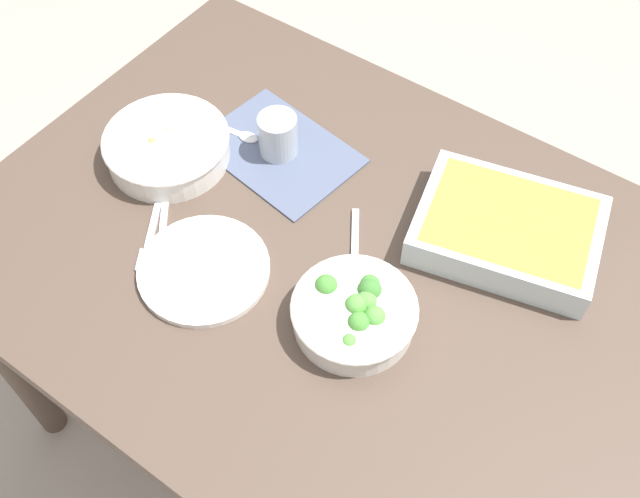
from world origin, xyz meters
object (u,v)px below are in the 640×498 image
at_px(spoon_by_stew, 165,203).
at_px(fork_on_table, 151,235).
at_px(baking_dish, 507,229).
at_px(stew_bowl, 167,146).
at_px(side_plate, 204,269).
at_px(spoon_by_broccoli, 355,262).
at_px(broccoli_bowl, 355,312).
at_px(spoon_spare, 230,130).
at_px(drink_cup, 278,137).

height_order(spoon_by_stew, fork_on_table, spoon_by_stew).
bearing_deg(baking_dish, stew_bowl, 17.35).
bearing_deg(side_plate, fork_on_table, -1.21).
xyz_separation_m(baking_dish, spoon_by_broccoli, (0.18, 0.19, -0.03)).
distance_m(baking_dish, side_plate, 0.51).
bearing_deg(baking_dish, broccoli_bowl, 66.83).
distance_m(broccoli_bowl, spoon_by_stew, 0.41).
relative_size(baking_dish, fork_on_table, 2.15).
relative_size(baking_dish, spoon_spare, 1.95).
relative_size(side_plate, spoon_by_broccoli, 1.40).
height_order(side_plate, spoon_by_stew, side_plate).
relative_size(side_plate, spoon_by_stew, 1.47).
relative_size(drink_cup, spoon_spare, 0.48).
xyz_separation_m(side_plate, spoon_by_broccoli, (-0.20, -0.16, -0.00)).
height_order(side_plate, spoon_spare, side_plate).
bearing_deg(spoon_by_broccoli, fork_on_table, 26.02).
distance_m(side_plate, fork_on_table, 0.12).
height_order(stew_bowl, side_plate, stew_bowl).
relative_size(spoon_by_stew, fork_on_table, 0.94).
relative_size(baking_dish, spoon_by_broccoli, 2.19).
relative_size(spoon_by_broccoli, fork_on_table, 0.99).
height_order(spoon_by_broccoli, spoon_spare, same).
relative_size(stew_bowl, spoon_by_broccoli, 1.47).
relative_size(stew_bowl, fork_on_table, 1.45).
bearing_deg(spoon_spare, broccoli_bowl, 153.74).
relative_size(drink_cup, spoon_by_broccoli, 0.54).
distance_m(stew_bowl, baking_dish, 0.62).
relative_size(drink_cup, spoon_by_stew, 0.57).
xyz_separation_m(stew_bowl, side_plate, (-0.22, 0.16, -0.03)).
bearing_deg(side_plate, spoon_spare, -58.16).
bearing_deg(broccoli_bowl, spoon_by_stew, -0.95).
distance_m(stew_bowl, broccoli_bowl, 0.48).
xyz_separation_m(stew_bowl, spoon_by_stew, (-0.07, 0.09, -0.03)).
height_order(baking_dish, drink_cup, drink_cup).
height_order(side_plate, fork_on_table, side_plate).
height_order(stew_bowl, broccoli_bowl, broccoli_bowl).
distance_m(baking_dish, spoon_spare, 0.55).
bearing_deg(spoon_spare, stew_bowl, 67.23).
xyz_separation_m(baking_dish, drink_cup, (0.44, 0.06, 0.00)).
bearing_deg(drink_cup, side_plate, 102.11).
height_order(spoon_spare, fork_on_table, spoon_spare).
height_order(side_plate, spoon_by_broccoli, side_plate).
xyz_separation_m(spoon_by_stew, spoon_spare, (0.02, -0.20, 0.00)).
xyz_separation_m(stew_bowl, baking_dish, (-0.60, -0.19, 0.00)).
bearing_deg(stew_bowl, spoon_spare, -112.77).
bearing_deg(drink_cup, baking_dish, -172.64).
distance_m(drink_cup, spoon_by_stew, 0.24).
xyz_separation_m(baking_dish, side_plate, (0.38, 0.34, -0.03)).
bearing_deg(fork_on_table, baking_dish, -145.64).
distance_m(broccoli_bowl, side_plate, 0.27).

